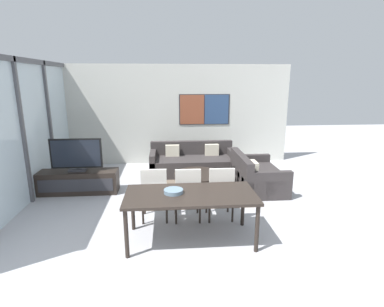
% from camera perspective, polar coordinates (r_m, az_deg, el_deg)
% --- Properties ---
extents(ground_plane, '(24.00, 24.00, 0.00)m').
position_cam_1_polar(ground_plane, '(3.97, -2.27, -23.21)').
color(ground_plane, '#B2B2B7').
extents(wall_back, '(6.78, 0.09, 2.80)m').
position_cam_1_polar(wall_back, '(8.61, -3.74, 7.38)').
color(wall_back, silver).
rests_on(wall_back, ground_plane).
extents(window_wall_left, '(0.07, 5.40, 2.80)m').
position_cam_1_polar(window_wall_left, '(6.54, -29.84, 4.53)').
color(window_wall_left, silver).
rests_on(window_wall_left, ground_plane).
extents(area_rug, '(2.40, 1.84, 0.01)m').
position_cam_1_polar(area_rug, '(6.61, 1.14, -7.23)').
color(area_rug, '#706051').
rests_on(area_rug, ground_plane).
extents(tv_console, '(1.65, 0.48, 0.49)m').
position_cam_1_polar(tv_console, '(6.92, -20.74, -5.06)').
color(tv_console, black).
rests_on(tv_console, ground_plane).
extents(television, '(1.07, 0.20, 0.71)m').
position_cam_1_polar(television, '(6.76, -21.17, -0.30)').
color(television, '#2D2D33').
rests_on(television, tv_console).
extents(sofa_main, '(2.19, 0.96, 0.78)m').
position_cam_1_polar(sofa_main, '(7.84, 0.11, -1.76)').
color(sofa_main, '#383333').
rests_on(sofa_main, ground_plane).
extents(sofa_side, '(0.96, 1.53, 0.78)m').
position_cam_1_polar(sofa_side, '(6.88, 11.85, -4.36)').
color(sofa_side, '#383333').
rests_on(sofa_side, ground_plane).
extents(coffee_table, '(1.04, 1.04, 0.42)m').
position_cam_1_polar(coffee_table, '(6.50, 1.15, -4.68)').
color(coffee_table, black).
rests_on(coffee_table, ground_plane).
extents(dining_table, '(1.94, 0.92, 0.76)m').
position_cam_1_polar(dining_table, '(4.49, -0.28, -8.42)').
color(dining_table, black).
rests_on(dining_table, ground_plane).
extents(dining_chair_left, '(0.46, 0.46, 0.97)m').
position_cam_1_polar(dining_chair_left, '(5.17, -7.16, -7.36)').
color(dining_chair_left, beige).
rests_on(dining_chair_left, ground_plane).
extents(dining_chair_centre, '(0.46, 0.46, 0.97)m').
position_cam_1_polar(dining_chair_centre, '(5.14, -0.83, -7.41)').
color(dining_chair_centre, beige).
rests_on(dining_chair_centre, ground_plane).
extents(dining_chair_right, '(0.46, 0.46, 0.97)m').
position_cam_1_polar(dining_chair_right, '(5.20, 5.42, -7.19)').
color(dining_chair_right, beige).
rests_on(dining_chair_right, ground_plane).
extents(fruit_bowl, '(0.29, 0.29, 0.06)m').
position_cam_1_polar(fruit_bowl, '(4.47, -3.55, -7.13)').
color(fruit_bowl, slate).
rests_on(fruit_bowl, dining_table).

